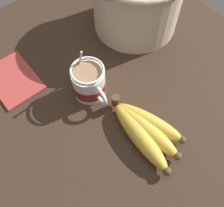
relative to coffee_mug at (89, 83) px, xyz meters
The scene contains 4 objects.
table 7.20cm from the coffee_mug, 48.78° to the left, with size 93.25×93.25×3.86cm.
coffee_mug is the anchor object (origin of this frame).
banana_bunch 17.70cm from the coffee_mug, 12.91° to the left, with size 22.00×11.56×4.39cm.
napkin 21.51cm from the coffee_mug, 136.12° to the right, with size 16.60×12.15×0.60cm.
Camera 1 is at (28.88, -18.49, 59.09)cm, focal length 40.00 mm.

